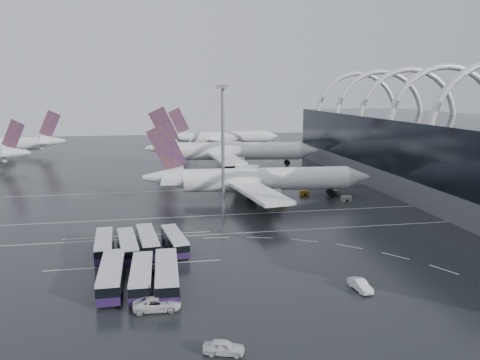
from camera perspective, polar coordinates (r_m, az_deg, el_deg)
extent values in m
plane|color=black|center=(95.37, 2.28, -5.99)|extent=(420.00, 420.00, 0.00)
cube|color=#535557|center=(138.60, 26.23, -0.50)|extent=(42.00, 160.00, 6.00)
cube|color=black|center=(137.17, 26.58, 3.60)|extent=(42.00, 160.00, 14.00)
torus|color=silver|center=(140.94, 23.51, 6.06)|extent=(33.80, 1.80, 33.80)
torus|color=silver|center=(157.07, 19.68, 6.74)|extent=(33.80, 1.80, 33.80)
torus|color=silver|center=(173.79, 16.57, 7.26)|extent=(33.80, 1.80, 33.80)
torus|color=silver|center=(190.94, 14.01, 7.68)|extent=(33.80, 1.80, 33.80)
cube|color=beige|center=(93.51, 2.55, -6.34)|extent=(120.00, 0.25, 0.01)
cube|color=beige|center=(106.66, 0.89, -4.15)|extent=(120.00, 0.25, 0.01)
cube|color=beige|center=(133.49, -1.42, -1.07)|extent=(120.00, 0.25, 0.01)
cube|color=beige|center=(78.25, -12.75, -10.11)|extent=(28.00, 0.25, 0.01)
cube|color=beige|center=(93.37, -12.35, -6.62)|extent=(28.00, 0.25, 0.01)
cylinder|color=white|center=(120.52, 3.28, 0.12)|extent=(42.75, 8.47, 5.90)
cone|color=white|center=(126.96, 14.14, 0.36)|extent=(6.45, 6.26, 5.90)
cone|color=white|center=(118.68, -9.34, 0.32)|extent=(10.51, 6.51, 5.90)
cube|color=#3D1B73|center=(117.50, -8.95, 3.94)|extent=(9.82, 1.20, 12.50)
cube|color=white|center=(118.60, -8.36, 0.35)|extent=(5.68, 18.55, 0.51)
cube|color=white|center=(107.70, 2.31, -1.50)|extent=(10.81, 26.20, 0.81)
cube|color=white|center=(132.39, 0.59, 0.85)|extent=(13.65, 26.40, 0.81)
cylinder|color=gray|center=(112.03, 3.56, -1.99)|extent=(5.79, 3.79, 3.46)
cylinder|color=gray|center=(129.69, 2.12, -0.20)|extent=(5.79, 3.79, 3.46)
cube|color=black|center=(120.72, 1.35, -1.82)|extent=(12.58, 7.24, 2.24)
cylinder|color=white|center=(171.96, -0.22, 3.56)|extent=(45.59, 12.95, 6.49)
cone|color=white|center=(174.65, 8.33, 3.56)|extent=(7.58, 7.39, 6.49)
cone|color=white|center=(173.30, -9.59, 3.84)|extent=(12.01, 8.04, 6.49)
cube|color=#3D1B73|center=(172.35, -9.30, 6.58)|extent=(10.77, 2.22, 13.76)
cube|color=white|center=(173.02, -8.85, 3.85)|extent=(7.90, 20.66, 0.56)
cube|color=white|center=(158.12, -1.69, 2.66)|extent=(9.62, 28.43, 0.90)
cube|color=white|center=(185.85, -1.73, 3.90)|extent=(17.06, 28.96, 0.90)
cylinder|color=gray|center=(162.34, -0.51, 2.17)|extent=(6.64, 4.66, 3.81)
cylinder|color=gray|center=(182.27, -0.66, 3.13)|extent=(6.64, 4.66, 3.81)
cube|color=black|center=(172.52, -1.70, 2.08)|extent=(14.33, 9.03, 2.46)
cylinder|color=white|center=(226.70, -1.50, 5.20)|extent=(39.74, 10.89, 5.87)
cone|color=white|center=(233.98, 3.87, 5.36)|extent=(6.77, 6.60, 5.87)
cone|color=white|center=(221.05, -7.69, 5.23)|extent=(10.78, 7.12, 5.87)
cube|color=#3D1B73|center=(220.62, -7.48, 7.17)|extent=(9.74, 1.86, 12.43)
cube|color=white|center=(221.40, -7.18, 5.25)|extent=(6.86, 18.64, 0.51)
cube|color=white|center=(213.57, -1.60, 4.69)|extent=(15.08, 26.20, 0.81)
cube|color=white|center=(237.84, -3.29, 5.31)|extent=(9.08, 25.77, 0.81)
cylinder|color=gray|center=(217.99, -1.09, 4.33)|extent=(5.96, 4.13, 3.44)
cylinder|color=gray|center=(235.39, -2.35, 4.82)|extent=(5.96, 4.13, 3.44)
cube|color=black|center=(226.05, -2.48, 4.15)|extent=(12.87, 7.98, 2.22)
cone|color=white|center=(186.75, -25.50, 3.01)|extent=(9.56, 6.33, 5.19)
cube|color=#3D1B73|center=(186.43, -25.92, 5.02)|extent=(8.62, 1.67, 11.01)
cube|color=white|center=(187.45, -26.00, 2.99)|extent=(6.12, 16.51, 0.45)
cylinder|color=white|center=(223.80, -26.53, 3.95)|extent=(28.68, 7.09, 5.73)
cone|color=white|center=(218.19, -21.79, 4.43)|extent=(10.14, 6.20, 5.73)
cube|color=#3D1B73|center=(217.83, -22.18, 6.33)|extent=(9.53, 1.05, 12.14)
cube|color=white|center=(218.69, -22.29, 4.41)|extent=(5.30, 17.96, 0.49)
cube|color=white|center=(223.20, -26.05, 3.88)|extent=(7.63, 35.79, 0.69)
cube|color=black|center=(222.97, -25.49, 2.99)|extent=(12.14, 6.88, 2.17)
cube|color=#2B1440|center=(84.15, -16.21, -8.15)|extent=(3.67, 12.61, 1.05)
cube|color=black|center=(83.79, -16.26, -7.41)|extent=(3.70, 12.37, 1.24)
cube|color=silver|center=(83.54, -16.29, -6.86)|extent=(3.67, 12.61, 0.43)
cylinder|color=black|center=(80.47, -15.32, -9.28)|extent=(0.40, 0.98, 0.96)
cylinder|color=black|center=(80.59, -17.24, -9.36)|extent=(0.40, 0.98, 0.96)
cylinder|color=black|center=(88.00, -15.25, -7.52)|extent=(0.40, 0.98, 0.96)
cylinder|color=black|center=(88.11, -17.00, -7.59)|extent=(0.40, 0.98, 0.96)
cube|color=#2B1440|center=(83.07, -13.51, -8.27)|extent=(4.38, 12.71, 1.05)
cube|color=black|center=(82.70, -13.55, -7.52)|extent=(4.41, 12.47, 1.25)
cube|color=silver|center=(82.45, -13.58, -6.96)|extent=(4.38, 12.71, 0.43)
cylinder|color=black|center=(79.54, -12.31, -9.38)|extent=(0.46, 0.99, 0.96)
cylinder|color=black|center=(79.38, -14.25, -9.51)|extent=(0.46, 0.99, 0.96)
cylinder|color=black|center=(87.05, -12.83, -7.61)|extent=(0.46, 0.99, 0.96)
cylinder|color=black|center=(86.90, -14.59, -7.72)|extent=(0.46, 0.99, 0.96)
cube|color=#2B1440|center=(84.31, -11.18, -7.86)|extent=(4.35, 13.05, 1.08)
cube|color=black|center=(83.94, -11.21, -7.10)|extent=(4.38, 12.80, 1.28)
cube|color=silver|center=(83.68, -11.23, -6.54)|extent=(4.35, 13.05, 0.44)
cylinder|color=black|center=(80.73, -9.88, -8.97)|extent=(0.46, 1.02, 0.98)
cylinder|color=black|center=(80.47, -11.84, -9.11)|extent=(0.46, 1.02, 0.98)
cylinder|color=black|center=(88.43, -10.56, -7.21)|extent=(0.46, 1.02, 0.98)
cylinder|color=black|center=(88.20, -12.34, -7.33)|extent=(0.46, 1.02, 0.98)
cube|color=#2B1440|center=(84.06, -7.97, -7.85)|extent=(4.59, 12.37, 1.02)
cube|color=black|center=(83.71, -7.99, -7.12)|extent=(4.61, 12.14, 1.21)
cube|color=silver|center=(83.47, -8.00, -6.59)|extent=(4.59, 12.37, 0.42)
cylinder|color=black|center=(80.86, -6.50, -8.86)|extent=(0.47, 0.97, 0.93)
cylinder|color=black|center=(80.37, -8.32, -9.03)|extent=(0.47, 0.97, 0.93)
cylinder|color=black|center=(88.02, -7.64, -7.23)|extent=(0.47, 0.97, 0.93)
cylinder|color=black|center=(87.57, -9.31, -7.37)|extent=(0.47, 0.97, 0.93)
cube|color=#2B1440|center=(70.42, -15.35, -11.84)|extent=(3.31, 13.90, 1.17)
cube|color=black|center=(69.95, -15.41, -10.87)|extent=(3.37, 13.62, 1.38)
cube|color=silver|center=(69.61, -15.45, -10.16)|extent=(3.31, 13.90, 0.48)
cylinder|color=black|center=(66.42, -14.29, -13.61)|extent=(0.39, 1.07, 1.07)
cylinder|color=black|center=(66.68, -16.91, -13.65)|extent=(0.39, 1.07, 1.07)
cylinder|color=black|center=(74.58, -13.94, -10.81)|extent=(0.39, 1.07, 1.07)
cylinder|color=black|center=(74.81, -16.25, -10.86)|extent=(0.39, 1.07, 1.07)
cube|color=#2B1440|center=(69.34, -11.87, -12.09)|extent=(3.10, 13.04, 1.10)
cube|color=black|center=(68.89, -11.91, -11.17)|extent=(3.16, 12.78, 1.30)
cube|color=silver|center=(68.57, -11.94, -10.49)|extent=(3.10, 13.04, 0.45)
cylinder|color=black|center=(65.64, -10.76, -13.80)|extent=(0.37, 1.01, 1.00)
cylinder|color=black|center=(65.79, -13.25, -13.84)|extent=(0.37, 1.01, 1.00)
cylinder|color=black|center=(73.28, -10.61, -11.09)|extent=(0.37, 1.01, 1.00)
cylinder|color=black|center=(73.42, -12.83, -11.14)|extent=(0.37, 1.01, 1.00)
cube|color=#2B1440|center=(68.93, -8.90, -12.07)|extent=(3.31, 13.98, 1.18)
cube|color=black|center=(68.44, -8.93, -11.08)|extent=(3.37, 13.70, 1.39)
cube|color=silver|center=(68.10, -8.96, -10.35)|extent=(3.31, 13.98, 0.48)
cylinder|color=black|center=(65.04, -7.49, -13.90)|extent=(0.39, 1.08, 1.07)
cylinder|color=black|center=(65.05, -10.20, -13.98)|extent=(0.39, 1.08, 1.07)
cylinder|color=black|center=(73.23, -7.74, -10.98)|extent=(0.39, 1.08, 1.07)
cylinder|color=black|center=(73.24, -10.12, -11.06)|extent=(0.39, 1.08, 1.07)
imported|color=white|center=(62.74, -10.08, -14.63)|extent=(6.20, 2.96, 1.71)
imported|color=white|center=(52.97, -1.99, -19.70)|extent=(4.81, 2.98, 1.53)
imported|color=white|center=(69.46, 14.45, -12.29)|extent=(2.15, 4.78, 1.52)
cylinder|color=gray|center=(100.88, -2.10, 3.13)|extent=(0.70, 0.70, 28.13)
cube|color=gray|center=(99.96, -2.16, 11.31)|extent=(2.21, 2.21, 0.80)
cube|color=silver|center=(99.95, -2.16, 11.14)|extent=(2.01, 2.01, 0.40)
cube|color=slate|center=(128.16, 11.49, -1.50)|extent=(2.37, 1.40, 1.29)
cube|color=#B07717|center=(114.05, 5.08, -2.85)|extent=(2.42, 1.43, 1.32)
cube|color=slate|center=(121.56, 12.82, -2.22)|extent=(2.46, 1.45, 1.34)
cube|color=#B07717|center=(126.63, 7.85, -1.55)|extent=(2.23, 1.32, 1.21)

